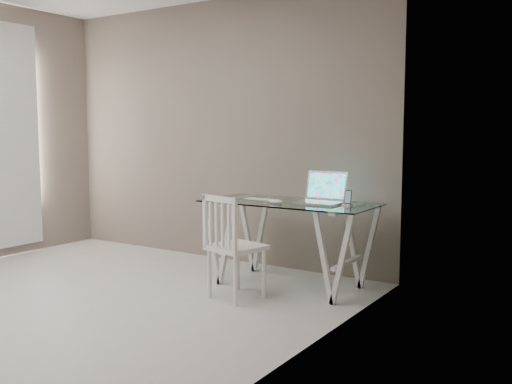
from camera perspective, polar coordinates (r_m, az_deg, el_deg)
room at (r=4.51m, az=-22.14°, el=10.25°), size 4.50×4.52×2.71m
desk at (r=4.99m, az=3.33°, el=-5.12°), size 1.50×0.70×0.75m
chair at (r=4.59m, az=-2.61°, el=-5.02°), size 0.47×0.47×0.85m
laptop at (r=4.88m, az=6.59°, el=-0.35°), size 0.38×0.33×0.26m
keyboard at (r=5.05m, az=0.46°, el=-0.76°), size 0.30×0.13×0.01m
mouse at (r=4.80m, az=2.01°, el=-0.95°), size 0.12×0.07×0.04m
phone_dock at (r=4.73m, az=9.16°, el=-0.93°), size 0.07×0.07×0.13m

